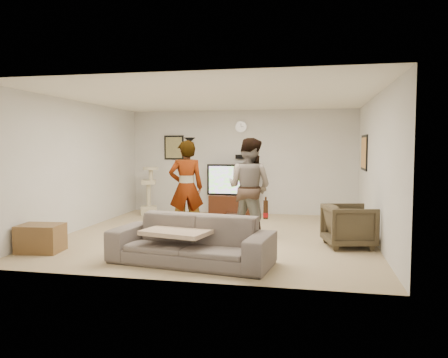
% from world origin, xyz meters
% --- Properties ---
extents(floor, '(5.50, 5.50, 0.02)m').
position_xyz_m(floor, '(0.00, 0.00, -0.01)').
color(floor, tan).
rests_on(floor, ground).
extents(ceiling, '(5.50, 5.50, 0.02)m').
position_xyz_m(ceiling, '(0.00, 0.00, 2.51)').
color(ceiling, white).
rests_on(ceiling, wall_back).
extents(wall_back, '(5.50, 0.04, 2.50)m').
position_xyz_m(wall_back, '(0.00, 2.75, 1.25)').
color(wall_back, silver).
rests_on(wall_back, floor).
extents(wall_front, '(5.50, 0.04, 2.50)m').
position_xyz_m(wall_front, '(0.00, -2.75, 1.25)').
color(wall_front, silver).
rests_on(wall_front, floor).
extents(wall_left, '(0.04, 5.50, 2.50)m').
position_xyz_m(wall_left, '(-2.75, 0.00, 1.25)').
color(wall_left, silver).
rests_on(wall_left, floor).
extents(wall_right, '(0.04, 5.50, 2.50)m').
position_xyz_m(wall_right, '(2.75, 0.00, 1.25)').
color(wall_right, silver).
rests_on(wall_right, floor).
extents(wall_clock, '(0.26, 0.04, 0.26)m').
position_xyz_m(wall_clock, '(0.00, 2.72, 2.10)').
color(wall_clock, silver).
rests_on(wall_clock, wall_back).
extents(wall_speaker, '(0.25, 0.10, 0.10)m').
position_xyz_m(wall_speaker, '(0.00, 2.69, 1.38)').
color(wall_speaker, black).
rests_on(wall_speaker, wall_back).
extents(picture_back, '(0.42, 0.03, 0.52)m').
position_xyz_m(picture_back, '(-1.70, 2.73, 1.60)').
color(picture_back, olive).
rests_on(picture_back, wall_back).
extents(picture_right, '(0.03, 0.78, 0.62)m').
position_xyz_m(picture_right, '(2.73, 1.60, 1.50)').
color(picture_right, tan).
rests_on(picture_right, wall_right).
extents(tv_stand, '(1.10, 0.45, 0.46)m').
position_xyz_m(tv_stand, '(-0.16, 2.50, 0.23)').
color(tv_stand, black).
rests_on(tv_stand, floor).
extents(console_box, '(0.40, 0.30, 0.07)m').
position_xyz_m(console_box, '(-0.05, 2.11, 0.04)').
color(console_box, silver).
rests_on(console_box, floor).
extents(tv, '(1.25, 0.08, 0.74)m').
position_xyz_m(tv, '(-0.16, 2.50, 0.83)').
color(tv, black).
rests_on(tv, tv_stand).
extents(tv_screen, '(1.15, 0.01, 0.65)m').
position_xyz_m(tv_screen, '(-0.16, 2.46, 0.83)').
color(tv_screen, '#5AD523').
rests_on(tv_screen, tv).
extents(floor_lamp, '(0.32, 0.32, 1.84)m').
position_xyz_m(floor_lamp, '(-1.19, 2.38, 0.92)').
color(floor_lamp, black).
rests_on(floor_lamp, floor).
extents(cat_tree, '(0.47, 0.47, 1.15)m').
position_xyz_m(cat_tree, '(-2.13, 2.07, 0.57)').
color(cat_tree, '#BEB593').
rests_on(cat_tree, floor).
extents(person_left, '(0.74, 0.63, 1.74)m').
position_xyz_m(person_left, '(-0.57, -0.03, 0.87)').
color(person_left, '#AEAEAF').
rests_on(person_left, floor).
extents(person_right, '(1.05, 0.94, 1.78)m').
position_xyz_m(person_right, '(0.59, 0.03, 0.89)').
color(person_right, teal).
rests_on(person_right, floor).
extents(sofa, '(2.35, 1.19, 0.66)m').
position_xyz_m(sofa, '(0.06, -1.94, 0.33)').
color(sofa, '#635955').
rests_on(sofa, floor).
extents(throw_blanket, '(1.04, 0.89, 0.06)m').
position_xyz_m(throw_blanket, '(-0.12, -1.94, 0.44)').
color(throw_blanket, beige).
rests_on(throw_blanket, sofa).
extents(beer_bottle, '(0.06, 0.06, 0.25)m').
position_xyz_m(beer_bottle, '(1.09, -1.94, 0.78)').
color(beer_bottle, '#391F0D').
rests_on(beer_bottle, sofa).
extents(armchair, '(0.91, 0.89, 0.69)m').
position_xyz_m(armchair, '(2.29, -0.47, 0.35)').
color(armchair, '#3E3525').
rests_on(armchair, floor).
extents(side_table, '(0.69, 0.55, 0.43)m').
position_xyz_m(side_table, '(-2.40, -1.76, 0.21)').
color(side_table, brown).
rests_on(side_table, floor).
extents(toy_ball, '(0.08, 0.08, 0.08)m').
position_xyz_m(toy_ball, '(-1.34, -0.54, 0.04)').
color(toy_ball, teal).
rests_on(toy_ball, floor).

